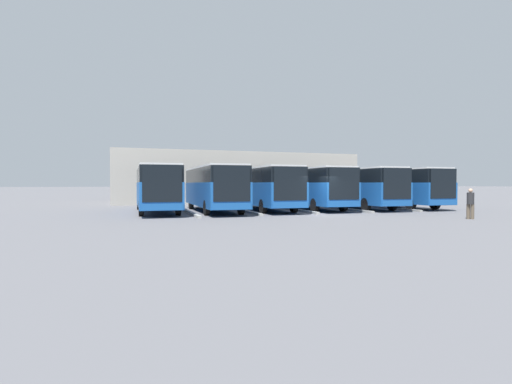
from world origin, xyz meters
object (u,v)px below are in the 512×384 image
object	(u,v)px
bus_0	(395,186)
bus_2	(309,186)
bus_3	(263,186)
pedestrian	(470,203)
bus_4	(214,187)
bus_5	(156,187)
bus_1	(355,186)

from	to	relation	value
bus_0	bus_2	xyz separation A→B (m)	(7.92, -0.51, 0.00)
bus_0	bus_3	world-z (taller)	same
bus_2	pedestrian	xyz separation A→B (m)	(-4.40, 11.40, -0.87)
bus_2	bus_4	xyz separation A→B (m)	(7.92, 0.45, 0.00)
bus_0	bus_5	world-z (taller)	same
bus_1	bus_4	world-z (taller)	same
bus_4	bus_5	xyz separation A→B (m)	(3.96, -0.70, 0.00)
bus_3	bus_4	size ratio (longest dim) A/B	1.00
bus_1	bus_4	xyz separation A→B (m)	(11.88, 0.04, 0.00)
bus_2	bus_5	xyz separation A→B (m)	(11.88, -0.25, 0.00)
bus_4	bus_0	bearing A→B (deg)	-178.28
bus_1	bus_5	world-z (taller)	same
bus_2	bus_4	distance (m)	7.93
bus_5	pedestrian	xyz separation A→B (m)	(-16.28, 11.65, -0.87)
bus_3	pedestrian	distance (m)	14.11
bus_1	bus_2	xyz separation A→B (m)	(3.96, -0.42, 0.00)
bus_2	bus_3	distance (m)	3.96
pedestrian	bus_2	bearing A→B (deg)	-7.52
bus_0	bus_3	distance (m)	11.89
bus_1	bus_5	size ratio (longest dim) A/B	1.00
bus_1	bus_5	xyz separation A→B (m)	(15.84, -0.67, 0.00)
bus_2	bus_4	world-z (taller)	same
bus_1	bus_2	distance (m)	3.98
bus_1	bus_2	size ratio (longest dim) A/B	1.00
bus_3	bus_5	world-z (taller)	same
bus_1	pedestrian	xyz separation A→B (m)	(-0.44, 10.98, -0.87)
bus_2	bus_1	bearing A→B (deg)	175.92
bus_3	bus_5	distance (m)	7.93
bus_0	bus_1	world-z (taller)	same
bus_4	bus_5	bearing A→B (deg)	-8.16
bus_3	bus_4	world-z (taller)	same
bus_0	pedestrian	bearing A→B (deg)	74.01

